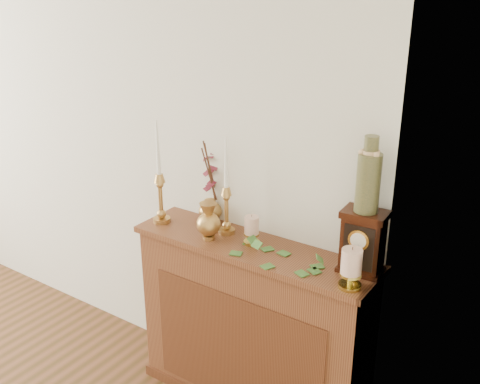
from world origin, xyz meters
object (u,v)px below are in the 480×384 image
Objects in this scene: candlestick_left at (160,190)px; candlestick_center at (226,203)px; ceramic_vase at (369,178)px; ginger_jar at (211,183)px; bud_vase at (208,222)px; mantel_clock at (363,242)px.

candlestick_left is 0.37m from candlestick_center.
candlestick_left is 1.66× the size of ceramic_vase.
bud_vase is at bearing -56.76° from ginger_jar.
candlestick_left is 1.10m from ceramic_vase.
mantel_clock is (0.87, -0.09, -0.06)m from ginger_jar.
bud_vase is (-0.03, -0.11, -0.07)m from candlestick_center.
ginger_jar is at bearing 170.63° from mantel_clock.
ceramic_vase is at bearing 90.00° from mantel_clock.
candlestick_center is at bearing 177.35° from mantel_clock.
mantel_clock is at bearing 5.16° from candlestick_left.
candlestick_center is 0.75m from ceramic_vase.
candlestick_left is 0.34m from bud_vase.
candlestick_left is at bearing -136.21° from ginger_jar.
ceramic_vase reaches higher than ginger_jar.
ginger_jar is (0.19, 0.18, 0.02)m from candlestick_left.
bud_vase is at bearing -174.40° from mantel_clock.
mantel_clock is at bearing 9.30° from bud_vase.
candlestick_left is 1.09× the size of candlestick_center.
mantel_clock is (1.06, 0.10, -0.04)m from candlestick_left.
ceramic_vase is at bearing 9.50° from bud_vase.
ginger_jar is 1.57× the size of mantel_clock.
ceramic_vase reaches higher than mantel_clock.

